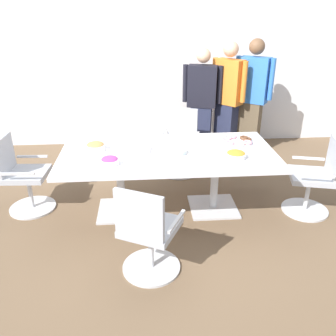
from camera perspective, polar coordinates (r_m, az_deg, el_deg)
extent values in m
cube|color=brown|center=(4.34, 0.00, -6.67)|extent=(10.00, 10.00, 0.01)
cube|color=white|center=(6.16, -1.76, 16.71)|extent=(8.00, 0.10, 2.80)
cube|color=silver|center=(4.01, 0.00, 2.34)|extent=(2.40, 1.20, 0.04)
cube|color=silver|center=(4.33, -7.33, -6.71)|extent=(0.56, 0.56, 0.02)
cylinder|color=silver|center=(4.16, -7.59, -2.51)|extent=(0.09, 0.09, 0.69)
cube|color=silver|center=(4.40, 7.20, -6.15)|extent=(0.56, 0.56, 0.02)
cylinder|color=silver|center=(4.23, 7.45, -1.99)|extent=(0.09, 0.09, 0.69)
cylinder|color=silver|center=(4.61, 20.96, -6.22)|extent=(0.65, 0.65, 0.02)
cylinder|color=silver|center=(4.51, 21.37, -3.87)|extent=(0.05, 0.05, 0.41)
cube|color=#ADB2BC|center=(4.41, 21.83, -1.20)|extent=(0.56, 0.56, 0.06)
cube|color=#ADB2BC|center=(4.37, 25.00, 1.46)|extent=(0.14, 0.43, 0.42)
cube|color=silver|center=(4.15, 22.70, -1.17)|extent=(0.36, 0.12, 0.02)
cube|color=silver|center=(4.58, 21.52, 1.47)|extent=(0.36, 0.12, 0.02)
cylinder|color=silver|center=(5.26, 1.69, -0.53)|extent=(0.69, 0.69, 0.02)
cylinder|color=silver|center=(5.18, 1.72, 1.63)|extent=(0.05, 0.05, 0.41)
cube|color=#ADB2BC|center=(5.09, 1.76, 4.04)|extent=(0.59, 0.59, 0.06)
cube|color=#ADB2BC|center=(5.20, 2.32, 7.30)|extent=(0.43, 0.18, 0.42)
cube|color=silver|center=(5.00, 4.52, 5.06)|extent=(0.15, 0.36, 0.02)
cube|color=silver|center=(5.11, -0.92, 5.55)|extent=(0.15, 0.36, 0.02)
cylinder|color=silver|center=(4.65, -20.76, -5.90)|extent=(0.57, 0.57, 0.02)
cylinder|color=silver|center=(4.55, -21.16, -3.56)|extent=(0.05, 0.05, 0.41)
cube|color=#ADB2BC|center=(4.45, -21.61, -0.91)|extent=(0.49, 0.49, 0.06)
cube|color=#ADB2BC|center=(4.44, -24.62, 1.88)|extent=(0.07, 0.44, 0.42)
cube|color=silver|center=(4.62, -20.87, 1.74)|extent=(0.37, 0.05, 0.02)
cube|color=silver|center=(4.20, -22.93, -0.88)|extent=(0.37, 0.05, 0.02)
cylinder|color=silver|center=(3.48, -2.66, -15.50)|extent=(0.72, 0.72, 0.02)
cylinder|color=silver|center=(3.34, -2.73, -12.69)|extent=(0.05, 0.05, 0.41)
cube|color=#ADB2BC|center=(3.21, -2.82, -9.37)|extent=(0.62, 0.62, 0.06)
cube|color=#ADB2BC|center=(2.92, -4.66, -7.59)|extent=(0.41, 0.23, 0.42)
cube|color=silver|center=(3.24, -6.83, -6.64)|extent=(0.19, 0.34, 0.02)
cube|color=silver|center=(3.06, 1.35, -8.49)|extent=(0.19, 0.34, 0.02)
cube|color=#232842|center=(5.81, 5.23, 5.98)|extent=(0.36, 0.28, 0.80)
cube|color=black|center=(5.63, 5.51, 12.87)|extent=(0.48, 0.33, 0.63)
sphere|color=#DBAD89|center=(5.55, 5.71, 17.45)|extent=(0.22, 0.22, 0.22)
cylinder|color=black|center=(5.60, 8.29, 13.00)|extent=(0.10, 0.10, 0.57)
cylinder|color=black|center=(5.66, 2.79, 13.34)|extent=(0.10, 0.10, 0.57)
cube|color=#232842|center=(5.86, 9.14, 6.14)|extent=(0.37, 0.37, 0.84)
cube|color=orange|center=(5.67, 9.67, 13.40)|extent=(0.46, 0.47, 0.67)
sphere|color=#DBAD89|center=(5.59, 10.03, 18.21)|extent=(0.23, 0.23, 0.23)
cylinder|color=orange|center=(5.52, 12.04, 13.29)|extent=(0.11, 0.11, 0.60)
cylinder|color=orange|center=(5.80, 7.44, 14.14)|extent=(0.11, 0.11, 0.60)
cube|color=brown|center=(5.94, 12.80, 6.18)|extent=(0.38, 0.35, 0.86)
cube|color=blue|center=(5.75, 13.53, 13.49)|extent=(0.49, 0.43, 0.68)
sphere|color=brown|center=(5.68, 14.04, 18.31)|extent=(0.23, 0.23, 0.23)
cylinder|color=blue|center=(5.67, 16.18, 13.42)|extent=(0.11, 0.11, 0.61)
cylinder|color=blue|center=(5.82, 11.01, 14.19)|extent=(0.11, 0.11, 0.61)
cylinder|color=white|center=(4.10, -11.50, 3.20)|extent=(0.22, 0.22, 0.07)
ellipsoid|color=tan|center=(4.09, -11.55, 3.66)|extent=(0.19, 0.19, 0.06)
cylinder|color=white|center=(3.90, 10.78, 1.99)|extent=(0.22, 0.22, 0.06)
ellipsoid|color=orange|center=(3.89, 10.81, 2.36)|extent=(0.19, 0.19, 0.05)
cylinder|color=white|center=(3.72, -9.29, 0.98)|extent=(0.20, 0.20, 0.06)
ellipsoid|color=#9E3D8E|center=(3.70, -9.32, 1.41)|extent=(0.17, 0.17, 0.05)
cylinder|color=white|center=(4.35, 10.94, 4.10)|extent=(0.36, 0.36, 0.01)
torus|color=brown|center=(4.41, 12.53, 4.51)|extent=(0.11, 0.11, 0.03)
torus|color=brown|center=(4.45, 12.06, 4.75)|extent=(0.11, 0.11, 0.03)
torus|color=pink|center=(4.46, 10.25, 4.96)|extent=(0.11, 0.11, 0.03)
torus|color=pink|center=(4.42, 9.57, 4.83)|extent=(0.11, 0.11, 0.03)
torus|color=pink|center=(4.33, 9.20, 4.45)|extent=(0.11, 0.11, 0.03)
torus|color=pink|center=(4.25, 9.82, 3.98)|extent=(0.11, 0.11, 0.03)
torus|color=white|center=(4.23, 11.43, 3.74)|extent=(0.11, 0.11, 0.03)
torus|color=pink|center=(4.30, 12.60, 4.01)|extent=(0.11, 0.11, 0.03)
cylinder|color=white|center=(3.95, 1.59, 2.33)|extent=(0.19, 0.19, 0.01)
cylinder|color=silver|center=(3.94, 1.59, 2.41)|extent=(0.19, 0.19, 0.01)
cylinder|color=white|center=(3.94, 1.59, 2.49)|extent=(0.19, 0.19, 0.01)
cylinder|color=silver|center=(3.94, 1.59, 2.57)|extent=(0.19, 0.19, 0.01)
cylinder|color=white|center=(3.94, 1.59, 2.65)|extent=(0.19, 0.19, 0.01)
cylinder|color=silver|center=(3.94, 1.59, 2.73)|extent=(0.19, 0.19, 0.01)
cylinder|color=white|center=(3.93, 1.60, 2.81)|extent=(0.19, 0.19, 0.01)
cylinder|color=silver|center=(3.93, 1.60, 2.89)|extent=(0.19, 0.19, 0.01)
cube|color=white|center=(4.00, -4.02, 2.98)|extent=(0.15, 0.15, 0.05)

